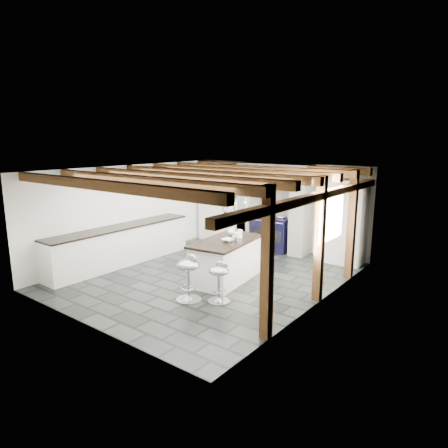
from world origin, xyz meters
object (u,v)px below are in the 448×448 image
Objects in this scene: bar_stool_near at (219,277)px; bar_stool_far at (189,273)px; kitchen_island at (226,259)px; range_cooker at (273,233)px.

bar_stool_near is 0.87× the size of bar_stool_far.
kitchen_island is 1.31m from bar_stool_far.
kitchen_island is 2.44× the size of bar_stool_near.
kitchen_island reaches higher than bar_stool_far.
range_cooker is at bearing 114.82° from bar_stool_far.
bar_stool_near is at bearing -74.07° from range_cooker.
bar_stool_near is at bearing -66.79° from kitchen_island.
bar_stool_far is at bearing -81.71° from range_cooker.
kitchen_island is 1.19m from bar_stool_near.
range_cooker is 1.15× the size of bar_stool_far.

